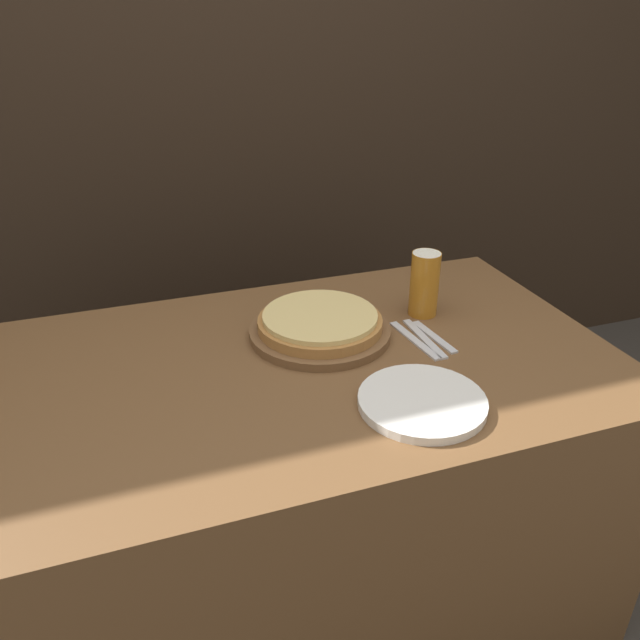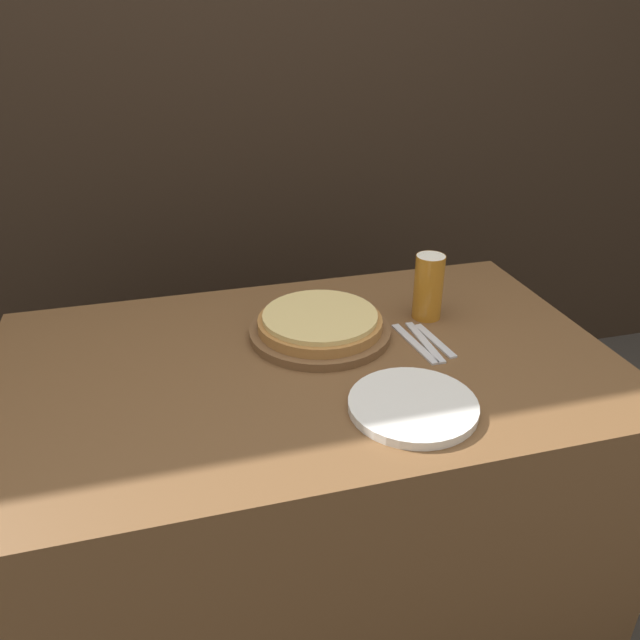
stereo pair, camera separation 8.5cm
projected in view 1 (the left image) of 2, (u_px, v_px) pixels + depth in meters
The scene contains 9 objects.
ground_plane at pixel (311, 585), 1.67m from camera, with size 12.00×12.00×0.00m, color #38332D.
back_wall at pixel (207, 33), 1.89m from camera, with size 6.00×0.05×2.60m.
dining_table at pixel (310, 484), 1.51m from camera, with size 1.34×0.81×0.70m.
pizza_on_board at pixel (320, 326), 1.43m from camera, with size 0.33×0.33×0.06m.
beer_glass at pixel (425, 281), 1.50m from camera, with size 0.07×0.07×0.16m.
dinner_plate at pixel (422, 402), 1.19m from camera, with size 0.25×0.25×0.02m.
fork at pixel (414, 340), 1.42m from camera, with size 0.04×0.19×0.00m.
dinner_knife at pixel (424, 339), 1.42m from camera, with size 0.02×0.19×0.00m.
spoon at pixel (434, 337), 1.43m from camera, with size 0.03×0.16×0.00m.
Camera 1 is at (-0.35, -1.10, 1.40)m, focal length 35.00 mm.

